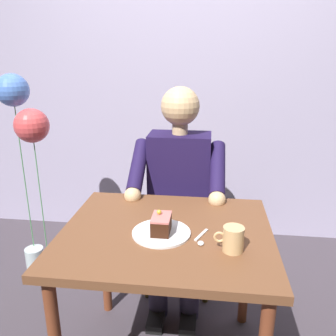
# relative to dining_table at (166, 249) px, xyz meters

# --- Properties ---
(cafe_rear_panel) EXTENTS (6.40, 0.12, 3.00)m
(cafe_rear_panel) POSITION_rel_dining_table_xyz_m (0.00, -1.42, 0.87)
(cafe_rear_panel) COLOR #A49AB9
(cafe_rear_panel) RESTS_ON ground
(dining_table) EXTENTS (0.91, 0.77, 0.72)m
(dining_table) POSITION_rel_dining_table_xyz_m (0.00, 0.00, 0.00)
(dining_table) COLOR brown
(dining_table) RESTS_ON ground
(chair) EXTENTS (0.42, 0.42, 0.90)m
(chair) POSITION_rel_dining_table_xyz_m (0.00, -0.72, -0.13)
(chair) COLOR brown
(chair) RESTS_ON ground
(seated_person) EXTENTS (0.53, 0.58, 1.28)m
(seated_person) POSITION_rel_dining_table_xyz_m (0.00, -0.55, 0.04)
(seated_person) COLOR #1D133D
(seated_person) RESTS_ON ground
(dessert_plate) EXTENTS (0.25, 0.25, 0.01)m
(dessert_plate) POSITION_rel_dining_table_xyz_m (0.02, 0.04, 0.10)
(dessert_plate) COLOR white
(dessert_plate) RESTS_ON dining_table
(cake_slice) EXTENTS (0.08, 0.12, 0.09)m
(cake_slice) POSITION_rel_dining_table_xyz_m (0.02, 0.04, 0.14)
(cake_slice) COLOR #33180C
(cake_slice) RESTS_ON dessert_plate
(coffee_cup) EXTENTS (0.12, 0.08, 0.10)m
(coffee_cup) POSITION_rel_dining_table_xyz_m (-0.27, 0.13, 0.15)
(coffee_cup) COLOR tan
(coffee_cup) RESTS_ON dining_table
(dessert_spoon) EXTENTS (0.06, 0.14, 0.01)m
(dessert_spoon) POSITION_rel_dining_table_xyz_m (-0.15, 0.07, 0.10)
(dessert_spoon) COLOR silver
(dessert_spoon) RESTS_ON dining_table
(balloon_display) EXTENTS (0.30, 0.22, 1.35)m
(balloon_display) POSITION_rel_dining_table_xyz_m (0.93, -0.59, 0.34)
(balloon_display) COLOR #B2C1C6
(balloon_display) RESTS_ON ground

